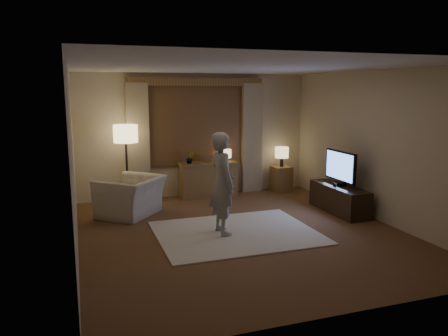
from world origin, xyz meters
name	(u,v)px	position (x,y,z in m)	size (l,w,h in m)	color
room	(232,146)	(0.00, 0.50, 1.33)	(5.04, 5.54, 2.64)	brown
rug	(236,233)	(-0.10, 0.00, 0.01)	(2.50, 2.00, 0.02)	beige
sideboard	(209,180)	(0.20, 2.50, 0.35)	(1.20, 0.40, 0.70)	brown
picture_frame	(208,160)	(0.20, 2.50, 0.80)	(0.16, 0.02, 0.20)	brown
plant	(190,158)	(-0.20, 2.50, 0.85)	(0.17, 0.13, 0.30)	#999999
table_lamp_sideboard	(226,154)	(0.60, 2.50, 0.90)	(0.22, 0.22, 0.30)	black
floor_lamp	(126,138)	(-1.53, 2.29, 1.34)	(0.47, 0.47, 1.60)	black
armchair	(131,197)	(-1.56, 1.56, 0.35)	(1.08, 0.95, 0.70)	beige
side_table	(281,179)	(1.89, 2.45, 0.28)	(0.40, 0.40, 0.56)	brown
table_lamp_side	(282,153)	(1.89, 2.45, 0.87)	(0.30, 0.30, 0.44)	black
tv_stand	(339,199)	(2.15, 0.54, 0.25)	(0.45, 1.40, 0.50)	black
tv	(340,167)	(2.15, 0.54, 0.86)	(0.22, 0.90, 0.65)	black
person	(222,183)	(-0.32, 0.04, 0.82)	(0.59, 0.39, 1.61)	#A9A49C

